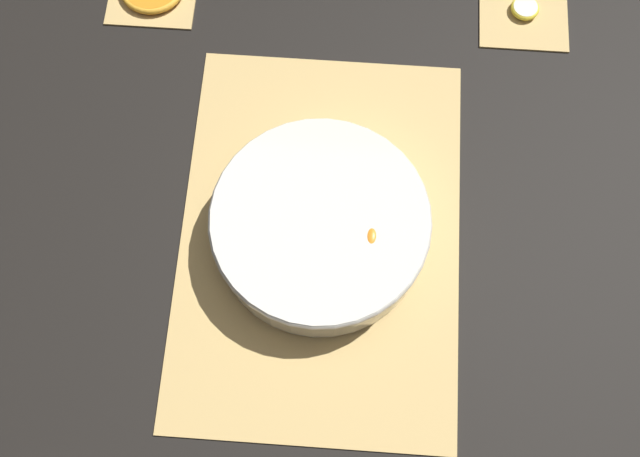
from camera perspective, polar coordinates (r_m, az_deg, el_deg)
name	(u,v)px	position (r m, az deg, el deg)	size (l,w,h in m)	color
ground_plane	(320,237)	(0.94, 0.00, -0.66)	(6.00, 6.00, 0.00)	black
bamboo_mat_center	(320,236)	(0.94, 0.00, -0.60)	(0.51, 0.35, 0.01)	tan
coaster_mat_far_left	(524,11)	(1.13, 15.25, 15.67)	(0.12, 0.12, 0.01)	tan
fruit_salad_bowl	(320,226)	(0.90, 0.03, 0.21)	(0.27, 0.27, 0.07)	silver
banana_coin_single	(525,8)	(1.13, 15.35, 15.88)	(0.04, 0.04, 0.01)	#F4EABC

